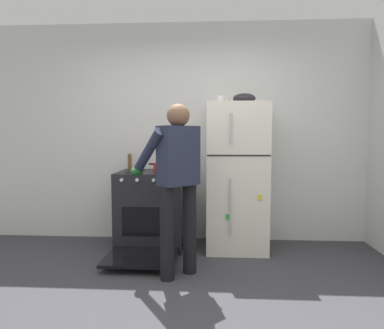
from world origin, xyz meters
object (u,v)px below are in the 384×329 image
at_px(red_pot, 164,167).
at_px(mixing_bowl, 244,99).
at_px(refrigerator, 236,177).
at_px(coffee_mug, 221,100).
at_px(person_cook, 176,174).
at_px(pepper_mill, 130,161).
at_px(stove_range, 151,210).

relative_size(red_pot, mixing_bowl, 1.32).
relative_size(refrigerator, coffee_mug, 14.97).
height_order(person_cook, coffee_mug, coffee_mug).
distance_m(pepper_mill, mixing_bowl, 1.58).
xyz_separation_m(pepper_mill, mixing_bowl, (1.38, -0.20, 0.74)).
xyz_separation_m(person_cook, coffee_mug, (0.44, 0.87, 0.77)).
bearing_deg(pepper_mill, stove_range, -35.98).
bearing_deg(person_cook, pepper_mill, 123.76).
relative_size(refrigerator, mixing_bowl, 6.49).
bearing_deg(mixing_bowl, stove_range, -179.05).
relative_size(refrigerator, red_pot, 4.92).
height_order(coffee_mug, mixing_bowl, mixing_bowl).
bearing_deg(refrigerator, red_pot, -176.60).
height_order(stove_range, coffee_mug, coffee_mug).
bearing_deg(coffee_mug, stove_range, -175.27).
distance_m(coffee_mug, mixing_bowl, 0.26).
bearing_deg(stove_range, pepper_mill, 144.02).
height_order(stove_range, mixing_bowl, mixing_bowl).
bearing_deg(person_cook, stove_range, 115.50).
xyz_separation_m(refrigerator, mixing_bowl, (0.08, 0.00, 0.90)).
bearing_deg(coffee_mug, pepper_mill, 172.37).
height_order(refrigerator, coffee_mug, coffee_mug).
xyz_separation_m(stove_range, person_cook, (0.38, -0.81, 0.52)).
height_order(stove_range, red_pot, red_pot).
bearing_deg(mixing_bowl, pepper_mill, 171.74).
xyz_separation_m(refrigerator, red_pot, (-0.84, -0.05, 0.11)).
distance_m(red_pot, coffee_mug, 1.02).
bearing_deg(person_cook, mixing_bowl, 49.93).
relative_size(person_cook, pepper_mill, 8.33).
bearing_deg(person_cook, coffee_mug, 63.50).
bearing_deg(pepper_mill, coffee_mug, -7.63).
bearing_deg(refrigerator, mixing_bowl, 0.21).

